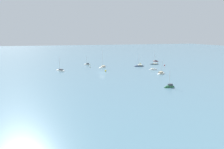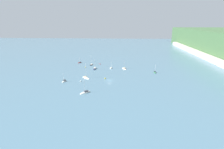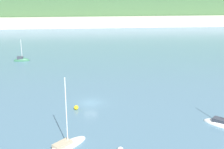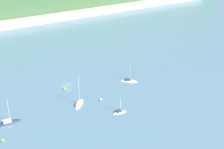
# 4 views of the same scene
# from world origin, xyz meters

# --- Properties ---
(ground_plane) EXTENTS (600.00, 600.00, 0.00)m
(ground_plane) POSITION_xyz_m (0.00, 0.00, 0.00)
(ground_plane) COLOR slate
(sailboat_0) EXTENTS (4.81, 1.68, 7.52)m
(sailboat_0) POSITION_xyz_m (-20.27, 34.15, 0.12)
(sailboat_0) COLOR #2D6647
(sailboat_0) RESTS_ON ground_plane
(sailboat_1) EXTENTS (7.10, 7.12, 11.64)m
(sailboat_1) POSITION_xyz_m (-3.95, -16.84, 0.11)
(sailboat_1) COLOR white
(sailboat_1) RESTS_ON ground_plane
(sailboat_2) EXTENTS (6.90, 5.12, 7.78)m
(sailboat_2) POSITION_xyz_m (-30.50, 10.45, 0.13)
(sailboat_2) COLOR silver
(sailboat_2) RESTS_ON ground_plane
(sailboat_3) EXTENTS (7.03, 2.85, 9.51)m
(sailboat_3) POSITION_xyz_m (-42.73, -19.62, 0.09)
(sailboat_3) COLOR black
(sailboat_3) RESTS_ON ground_plane
(sailboat_4) EXTENTS (7.45, 2.79, 9.24)m
(sailboat_4) POSITION_xyz_m (-28.47, -14.33, 0.12)
(sailboat_4) COLOR #232D4C
(sailboat_4) RESTS_ON ground_plane
(sailboat_5) EXTENTS (4.26, 3.85, 5.69)m
(sailboat_5) POSITION_xyz_m (-50.61, -32.31, 0.09)
(sailboat_5) COLOR maroon
(sailboat_5) RESTS_ON ground_plane
(sailboat_6) EXTENTS (6.40, 6.22, 8.77)m
(sailboat_6) POSITION_xyz_m (22.37, -11.86, 0.09)
(sailboat_6) COLOR white
(sailboat_6) RESTS_ON ground_plane
(sailboat_7) EXTENTS (5.23, 2.41, 6.59)m
(sailboat_7) POSITION_xyz_m (4.49, -29.79, 0.13)
(sailboat_7) COLOR white
(sailboat_7) RESTS_ON ground_plane
(sailboat_8) EXTENTS (5.09, 2.83, 7.10)m
(sailboat_8) POSITION_xyz_m (-31.75, -0.69, 0.07)
(sailboat_8) COLOR silver
(sailboat_8) RESTS_ON ground_plane
(mooring_buoy_0) EXTENTS (0.75, 0.75, 0.75)m
(mooring_buoy_0) POSITION_xyz_m (-33.16, -23.11, 0.37)
(mooring_buoy_0) COLOR yellow
(mooring_buoy_0) RESTS_ON ground_plane
(mooring_buoy_1) EXTENTS (0.76, 0.76, 0.76)m
(mooring_buoy_1) POSITION_xyz_m (-46.20, -11.98, 0.38)
(mooring_buoy_1) COLOR red
(mooring_buoy_1) RESTS_ON ground_plane
(mooring_buoy_2) EXTENTS (0.84, 0.84, 0.84)m
(mooring_buoy_2) POSITION_xyz_m (4.04, -18.80, 0.42)
(mooring_buoy_2) COLOR white
(mooring_buoy_2) RESTS_ON ground_plane
(mooring_buoy_3) EXTENTS (0.87, 0.87, 0.87)m
(mooring_buoy_3) POSITION_xyz_m (-2.79, -3.12, 0.43)
(mooring_buoy_3) COLOR yellow
(mooring_buoy_3) RESTS_ON ground_plane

